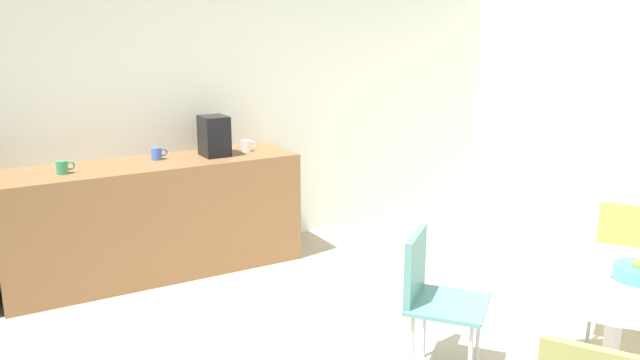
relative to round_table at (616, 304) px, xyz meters
The scene contains 10 objects.
wall_back 3.51m from the round_table, 104.67° to the left, with size 6.00×0.10×2.60m, color silver.
counter_block 3.33m from the round_table, 116.79° to the left, with size 2.27×0.60×0.90m, color brown.
round_table is the anchor object (origin of this frame).
chair_yellow 0.94m from the round_table, 32.19° to the left, with size 0.58×0.58×0.83m.
chair_teal 0.94m from the round_table, 129.06° to the left, with size 0.59×0.59×0.83m.
fruit_bowl 0.20m from the round_table, 44.37° to the right, with size 0.25×0.25×0.11m.
mug_white 3.39m from the round_table, 115.08° to the left, with size 0.13×0.08×0.09m.
mug_green 3.10m from the round_table, 103.07° to the left, with size 0.13×0.08×0.09m.
mug_red 3.64m from the round_table, 126.26° to the left, with size 0.13×0.08×0.09m.
coffee_maker 3.17m from the round_table, 108.31° to the left, with size 0.20×0.24×0.32m, color black.
Camera 1 is at (-1.93, -2.19, 1.99)m, focal length 36.47 mm.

